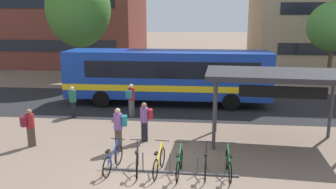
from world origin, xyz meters
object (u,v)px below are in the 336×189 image
at_px(parked_bicycle_black_4, 206,163).
at_px(commuter_maroon_pack_1, 29,125).
at_px(street_tree_1, 334,27).
at_px(commuter_grey_pack_2, 73,99).
at_px(parked_bicycle_green_5, 229,165).
at_px(parked_bicycle_blue_0, 113,160).
at_px(street_tree_0, 78,9).
at_px(commuter_red_pack_0, 145,119).
at_px(parked_bicycle_black_1, 137,161).
at_px(city_bus, 166,75).
at_px(commuter_teal_pack_3, 119,126).
at_px(commuter_teal_pack_4, 131,98).
at_px(transit_shelter, 278,77).
at_px(parked_bicycle_yellow_2, 159,162).
at_px(parked_bicycle_green_3, 179,164).

relative_size(parked_bicycle_black_4, commuter_maroon_pack_1, 1.09).
bearing_deg(street_tree_1, commuter_grey_pack_2, -146.38).
height_order(parked_bicycle_green_5, street_tree_1, street_tree_1).
distance_m(parked_bicycle_blue_0, street_tree_0, 16.77).
bearing_deg(commuter_grey_pack_2, commuter_red_pack_0, 25.12).
bearing_deg(parked_bicycle_black_1, street_tree_0, 16.68).
height_order(parked_bicycle_black_4, street_tree_1, street_tree_1).
height_order(parked_bicycle_black_1, parked_bicycle_green_5, same).
relative_size(city_bus, street_tree_1, 1.91).
relative_size(parked_bicycle_blue_0, commuter_teal_pack_3, 0.98).
distance_m(city_bus, parked_bicycle_black_4, 9.60).
bearing_deg(commuter_maroon_pack_1, street_tree_1, -6.31).
height_order(commuter_grey_pack_2, commuter_teal_pack_4, commuter_teal_pack_4).
bearing_deg(commuter_red_pack_0, street_tree_1, -146.91).
relative_size(parked_bicycle_black_1, commuter_red_pack_0, 1.01).
bearing_deg(street_tree_0, commuter_maroon_pack_1, -79.63).
xyz_separation_m(transit_shelter, commuter_red_pack_0, (-5.39, -0.24, -1.85)).
xyz_separation_m(parked_bicycle_black_4, commuter_teal_pack_3, (-3.37, 1.71, 0.62)).
xyz_separation_m(parked_bicycle_black_1, parked_bicycle_black_4, (2.33, 0.06, 0.00)).
bearing_deg(city_bus, street_tree_1, -147.44).
xyz_separation_m(parked_bicycle_blue_0, parked_bicycle_black_1, (0.85, -0.00, 0.00)).
height_order(parked_bicycle_green_5, commuter_teal_pack_3, commuter_teal_pack_3).
bearing_deg(commuter_grey_pack_2, parked_bicycle_black_1, 7.43).
height_order(commuter_maroon_pack_1, commuter_grey_pack_2, commuter_grey_pack_2).
xyz_separation_m(commuter_teal_pack_3, commuter_teal_pack_4, (-0.50, 4.68, -0.00)).
bearing_deg(parked_bicycle_green_5, street_tree_0, 33.07).
distance_m(parked_bicycle_yellow_2, commuter_teal_pack_4, 6.90).
distance_m(transit_shelter, commuter_red_pack_0, 5.71).
bearing_deg(commuter_maroon_pack_1, parked_bicycle_green_3, -65.75).
relative_size(parked_bicycle_black_1, commuter_grey_pack_2, 1.03).
xyz_separation_m(parked_bicycle_black_1, commuter_maroon_pack_1, (-4.76, 1.84, 0.53)).
bearing_deg(parked_bicycle_blue_0, city_bus, 2.67).
bearing_deg(parked_bicycle_black_1, transit_shelter, -67.72).
bearing_deg(commuter_grey_pack_2, commuter_teal_pack_3, 9.93).
bearing_deg(parked_bicycle_black_4, commuter_teal_pack_3, 64.76).
relative_size(parked_bicycle_blue_0, parked_bicycle_black_4, 0.99).
height_order(parked_bicycle_green_5, commuter_maroon_pack_1, commuter_maroon_pack_1).
height_order(commuter_teal_pack_4, street_tree_1, street_tree_1).
bearing_deg(parked_bicycle_yellow_2, street_tree_1, -27.43).
distance_m(city_bus, commuter_teal_pack_3, 7.61).
distance_m(parked_bicycle_green_3, parked_bicycle_green_5, 1.64).
relative_size(parked_bicycle_black_4, street_tree_0, 0.20).
xyz_separation_m(city_bus, parked_bicycle_yellow_2, (0.74, -9.28, -1.39)).
height_order(city_bus, commuter_teal_pack_3, city_bus).
distance_m(parked_bicycle_green_5, commuter_grey_pack_2, 9.72).
height_order(commuter_teal_pack_3, street_tree_1, street_tree_1).
distance_m(city_bus, street_tree_0, 9.73).
xyz_separation_m(parked_bicycle_black_4, commuter_red_pack_0, (-2.54, 2.88, 0.59)).
xyz_separation_m(parked_bicycle_yellow_2, commuter_maroon_pack_1, (-5.52, 1.85, 0.53)).
height_order(city_bus, parked_bicycle_green_3, city_bus).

